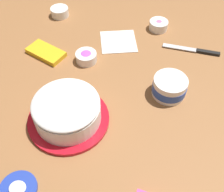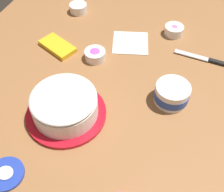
# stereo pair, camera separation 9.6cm
# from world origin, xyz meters

# --- Properties ---
(ground_plane) EXTENTS (1.54, 1.54, 0.00)m
(ground_plane) POSITION_xyz_m (0.00, 0.00, 0.00)
(ground_plane) COLOR #936038
(frosted_cake) EXTENTS (0.27, 0.27, 0.11)m
(frosted_cake) POSITION_xyz_m (-0.20, -0.16, 0.05)
(frosted_cake) COLOR red
(frosted_cake) RESTS_ON ground_plane
(frosting_tub) EXTENTS (0.12, 0.12, 0.07)m
(frosting_tub) POSITION_xyz_m (0.12, 0.02, 0.04)
(frosting_tub) COLOR white
(frosting_tub) RESTS_ON ground_plane
(frosting_tub_lid) EXTENTS (0.11, 0.11, 0.02)m
(frosting_tub_lid) POSITION_xyz_m (-0.27, -0.42, 0.01)
(frosting_tub_lid) COLOR #233DAD
(frosting_tub_lid) RESTS_ON ground_plane
(spreading_knife) EXTENTS (0.24, 0.04, 0.01)m
(spreading_knife) POSITION_xyz_m (0.23, 0.28, 0.01)
(spreading_knife) COLOR silver
(spreading_knife) RESTS_ON ground_plane
(sprinkle_bowl_rainbow) EXTENTS (0.08, 0.08, 0.04)m
(sprinkle_bowl_rainbow) POSITION_xyz_m (-0.21, 0.14, 0.02)
(sprinkle_bowl_rainbow) COLOR white
(sprinkle_bowl_rainbow) RESTS_ON ground_plane
(sprinkle_bowl_blue) EXTENTS (0.08, 0.08, 0.04)m
(sprinkle_bowl_blue) POSITION_xyz_m (-0.41, 0.42, 0.02)
(sprinkle_bowl_blue) COLOR white
(sprinkle_bowl_blue) RESTS_ON ground_plane
(sprinkle_bowl_pink) EXTENTS (0.08, 0.08, 0.04)m
(sprinkle_bowl_pink) POSITION_xyz_m (0.06, 0.41, 0.02)
(sprinkle_bowl_pink) COLOR white
(sprinkle_bowl_pink) RESTS_ON ground_plane
(candy_box_lower) EXTENTS (0.18, 0.14, 0.02)m
(candy_box_lower) POSITION_xyz_m (-0.39, 0.14, 0.01)
(candy_box_lower) COLOR yellow
(candy_box_lower) RESTS_ON ground_plane
(paper_napkin) EXTENTS (0.19, 0.19, 0.01)m
(paper_napkin) POSITION_xyz_m (-0.11, 0.28, 0.00)
(paper_napkin) COLOR white
(paper_napkin) RESTS_ON ground_plane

